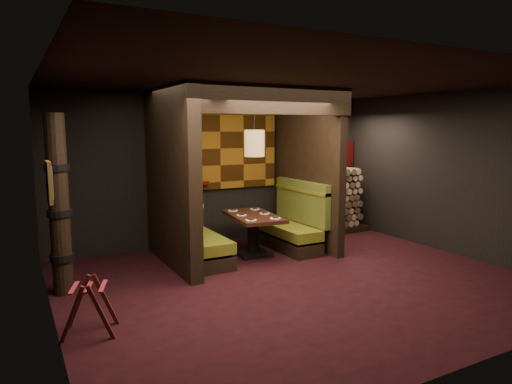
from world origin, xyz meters
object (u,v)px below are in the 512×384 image
at_px(pendant_lamp, 254,143).
at_px(dining_table, 253,228).
at_px(luggage_rack, 89,305).
at_px(firewood_stack, 327,201).
at_px(totem_column, 59,206).
at_px(booth_bench_right, 291,226).
at_px(booth_bench_left, 195,238).

bearing_deg(pendant_lamp, dining_table, 90.00).
relative_size(luggage_rack, firewood_stack, 0.40).
bearing_deg(dining_table, luggage_rack, -148.03).
bearing_deg(luggage_rack, totem_column, 94.88).
bearing_deg(firewood_stack, booth_bench_right, -152.65).
distance_m(booth_bench_right, dining_table, 0.86).
relative_size(booth_bench_left, booth_bench_right, 1.00).
distance_m(luggage_rack, totem_column, 1.68).
xyz_separation_m(booth_bench_left, pendant_lamp, (1.04, -0.15, 1.55)).
bearing_deg(booth_bench_right, totem_column, -172.14).
bearing_deg(dining_table, pendant_lamp, -90.00).
distance_m(pendant_lamp, firewood_stack, 2.69).
xyz_separation_m(dining_table, luggage_rack, (-3.01, -1.88, -0.17)).
xyz_separation_m(booth_bench_left, booth_bench_right, (1.89, 0.00, 0.00)).
distance_m(booth_bench_right, firewood_stack, 1.55).
bearing_deg(booth_bench_right, luggage_rack, -152.87).
relative_size(totem_column, firewood_stack, 1.39).
distance_m(dining_table, totem_column, 3.24).
xyz_separation_m(booth_bench_right, dining_table, (-0.85, -0.10, 0.08)).
height_order(booth_bench_left, pendant_lamp, pendant_lamp).
bearing_deg(booth_bench_left, firewood_stack, 12.17).
xyz_separation_m(pendant_lamp, totem_column, (-3.13, -0.40, -0.77)).
height_order(booth_bench_left, booth_bench_right, same).
bearing_deg(totem_column, booth_bench_left, 14.75).
bearing_deg(pendant_lamp, booth_bench_right, 10.06).
bearing_deg(totem_column, booth_bench_right, 7.86).
bearing_deg(firewood_stack, dining_table, -160.04).
distance_m(booth_bench_right, totem_column, 4.10).
xyz_separation_m(luggage_rack, firewood_stack, (5.21, 2.68, 0.36)).
height_order(pendant_lamp, luggage_rack, pendant_lamp).
distance_m(booth_bench_right, pendant_lamp, 1.78).
bearing_deg(firewood_stack, totem_column, -166.81).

